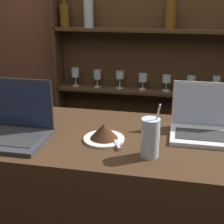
# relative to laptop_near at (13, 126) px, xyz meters

# --- Properties ---
(back_wall) EXTENTS (7.00, 0.06, 2.70)m
(back_wall) POSITION_rel_laptop_near_xyz_m (0.45, 1.28, 0.20)
(back_wall) COLOR brown
(back_wall) RESTS_ON ground_plane
(back_shelf) EXTENTS (1.55, 0.18, 1.82)m
(back_shelf) POSITION_rel_laptop_near_xyz_m (0.53, 1.21, -0.19)
(back_shelf) COLOR #472D19
(back_shelf) RESTS_ON ground_plane
(laptop_near) EXTENTS (0.32, 0.24, 0.25)m
(laptop_near) POSITION_rel_laptop_near_xyz_m (0.00, 0.00, 0.00)
(laptop_near) COLOR #333338
(laptop_near) RESTS_ON bar_counter
(laptop_far) EXTENTS (0.31, 0.22, 0.23)m
(laptop_far) POSITION_rel_laptop_near_xyz_m (0.83, 0.20, -0.00)
(laptop_far) COLOR silver
(laptop_far) RESTS_ON bar_counter
(cake_plate) EXTENTS (0.18, 0.18, 0.08)m
(cake_plate) POSITION_rel_laptop_near_xyz_m (0.40, 0.05, -0.02)
(cake_plate) COLOR silver
(cake_plate) RESTS_ON bar_counter
(water_glass) EXTENTS (0.07, 0.07, 0.22)m
(water_glass) POSITION_rel_laptop_near_xyz_m (0.60, -0.05, 0.02)
(water_glass) COLOR silver
(water_glass) RESTS_ON bar_counter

